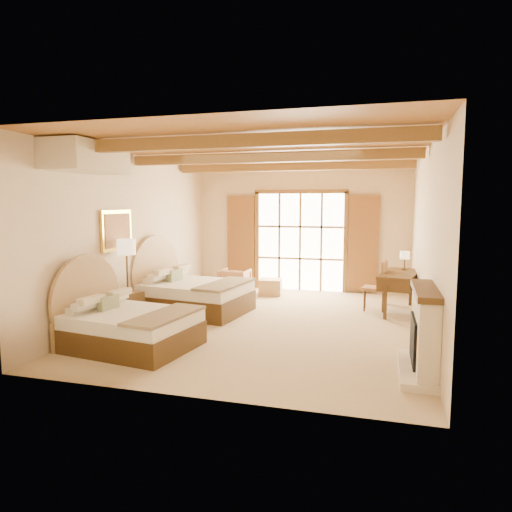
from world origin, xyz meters
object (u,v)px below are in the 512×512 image
(bed_far, at_px, (188,292))
(desk, at_px, (399,291))
(nightstand, at_px, (124,309))
(armchair, at_px, (235,282))
(bed_near, at_px, (123,323))

(bed_far, xyz_separation_m, desk, (4.23, 1.16, 0.03))
(nightstand, distance_m, armchair, 3.51)
(bed_near, bearing_deg, desk, 48.67)
(bed_near, height_order, nightstand, bed_near)
(bed_far, relative_size, armchair, 3.25)
(bed_far, xyz_separation_m, armchair, (0.37, 1.99, -0.09))
(bed_near, relative_size, nightstand, 3.27)
(bed_far, height_order, nightstand, bed_far)
(bed_far, bearing_deg, nightstand, -107.86)
(armchair, bearing_deg, bed_far, 80.63)
(bed_near, height_order, armchair, bed_near)
(bed_near, bearing_deg, bed_far, 98.01)
(nightstand, distance_m, desk, 5.51)
(armchair, distance_m, desk, 3.95)
(bed_far, distance_m, armchair, 2.03)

